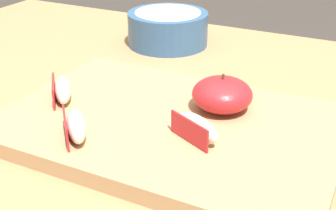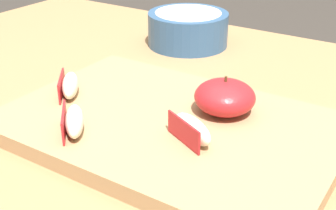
# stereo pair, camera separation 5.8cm
# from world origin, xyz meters

# --- Properties ---
(dining_table) EXTENTS (1.37, 0.86, 0.73)m
(dining_table) POSITION_xyz_m (0.00, 0.00, 0.63)
(dining_table) COLOR #9E754C
(dining_table) RESTS_ON ground_plane
(cutting_board) EXTENTS (0.43, 0.29, 0.02)m
(cutting_board) POSITION_xyz_m (-0.00, -0.07, 0.74)
(cutting_board) COLOR #A37F56
(cutting_board) RESTS_ON dining_table
(apple_half_skin_up) EXTENTS (0.08, 0.08, 0.05)m
(apple_half_skin_up) POSITION_xyz_m (0.05, -0.01, 0.77)
(apple_half_skin_up) COLOR #B21E23
(apple_half_skin_up) RESTS_ON cutting_board
(apple_wedge_front) EXTENTS (0.06, 0.07, 0.03)m
(apple_wedge_front) POSITION_xyz_m (-0.16, -0.08, 0.76)
(apple_wedge_front) COLOR #F4EACC
(apple_wedge_front) RESTS_ON cutting_board
(apple_wedge_middle) EXTENTS (0.06, 0.07, 0.03)m
(apple_wedge_middle) POSITION_xyz_m (-0.08, -0.16, 0.76)
(apple_wedge_middle) COLOR #F4EACC
(apple_wedge_middle) RESTS_ON cutting_board
(apple_wedge_left) EXTENTS (0.07, 0.05, 0.03)m
(apple_wedge_left) POSITION_xyz_m (0.05, -0.10, 0.76)
(apple_wedge_left) COLOR #F4EACC
(apple_wedge_left) RESTS_ON cutting_board
(ceramic_fruit_bowl) EXTENTS (0.16, 0.16, 0.07)m
(ceramic_fruit_bowl) POSITION_xyz_m (-0.16, 0.26, 0.76)
(ceramic_fruit_bowl) COLOR #2D517A
(ceramic_fruit_bowl) RESTS_ON dining_table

